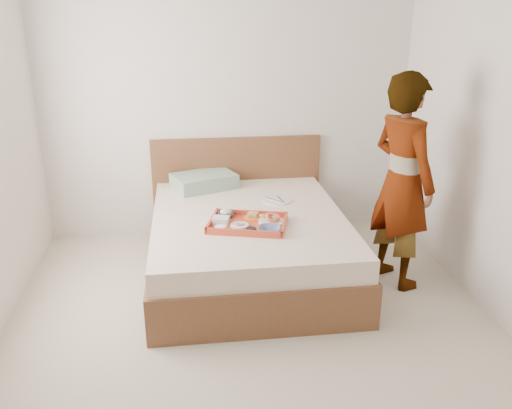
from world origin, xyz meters
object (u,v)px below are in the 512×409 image
object	(u,v)px
tray	(248,223)
person	(402,182)
dinner_plate	(277,201)
bed	(249,244)

from	to	relation	value
tray	person	bearing A→B (deg)	14.18
dinner_plate	person	distance (m)	1.10
bed	tray	world-z (taller)	tray
bed	tray	distance (m)	0.39
tray	bed	bearing A→B (deg)	97.72
person	tray	bearing A→B (deg)	68.30
dinner_plate	bed	bearing A→B (deg)	-135.48
bed	person	xyz separation A→B (m)	(1.18, -0.28, 0.59)
bed	dinner_plate	bearing A→B (deg)	44.52
bed	person	size ratio (longest dim) A/B	1.18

